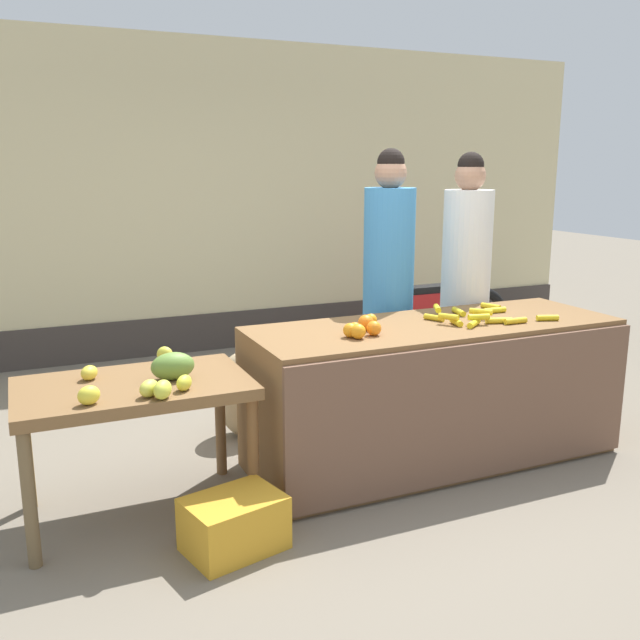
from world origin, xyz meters
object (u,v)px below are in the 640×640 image
object	(u,v)px
produce_sack	(244,394)
vendor_woman_blue_shirt	(388,290)
parked_motorcycle	(436,318)
vendor_woman_white_shirt	(465,286)
produce_crate	(234,524)

from	to	relation	value
produce_sack	vendor_woman_blue_shirt	bearing A→B (deg)	-9.60
vendor_woman_blue_shirt	parked_motorcycle	distance (m)	1.80
vendor_woman_white_shirt	produce_sack	xyz separation A→B (m)	(-1.57, 0.22, -0.65)
parked_motorcycle	produce_sack	world-z (taller)	parked_motorcycle
vendor_woman_white_shirt	produce_crate	world-z (taller)	vendor_woman_white_shirt
produce_crate	produce_sack	world-z (taller)	produce_sack
vendor_woman_blue_shirt	produce_sack	size ratio (longest dim) A/B	3.25
vendor_woman_blue_shirt	vendor_woman_white_shirt	world-z (taller)	vendor_woman_blue_shirt
vendor_woman_white_shirt	produce_crate	distance (m)	2.46
produce_crate	produce_sack	bearing A→B (deg)	70.37
vendor_woman_white_shirt	produce_sack	size ratio (longest dim) A/B	3.22
parked_motorcycle	produce_sack	size ratio (longest dim) A/B	2.77
vendor_woman_white_shirt	produce_crate	xyz separation A→B (m)	(-2.04, -1.11, -0.81)
produce_crate	vendor_woman_white_shirt	bearing A→B (deg)	28.50
vendor_woman_blue_shirt	produce_sack	bearing A→B (deg)	170.40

